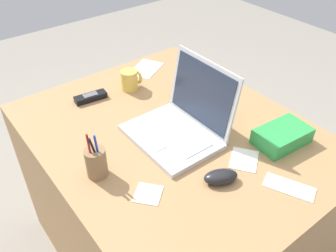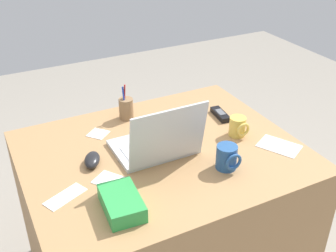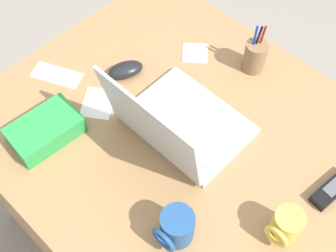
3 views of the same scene
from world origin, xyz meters
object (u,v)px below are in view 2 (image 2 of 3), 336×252
Objects in this scene: computer_mouse at (92,160)px; coffee_mug_white at (227,157)px; cordless_phone at (220,114)px; pen_holder at (126,108)px; coffee_mug_tall at (238,127)px; snack_bag at (122,203)px; laptop at (158,143)px.

computer_mouse is 0.52m from coffee_mug_white.
pen_holder reaches higher than cordless_phone.
coffee_mug_tall reaches higher than computer_mouse.
snack_bag is at bearing 66.59° from pen_holder.
snack_bag is (0.45, 0.04, -0.02)m from coffee_mug_white.
laptop is 0.34m from pen_holder.
coffee_mug_white reaches higher than snack_bag.
laptop is 2.37× the size of cordless_phone.
cordless_phone is 0.77m from snack_bag.
laptop reaches higher than coffee_mug_tall.
pen_holder reaches higher than coffee_mug_white.
computer_mouse is at bearing -7.12° from coffee_mug_tall.
coffee_mug_white is 0.71× the size of cordless_phone.
laptop is 0.35m from snack_bag.
cordless_phone is (-0.66, -0.10, -0.01)m from computer_mouse.
coffee_mug_white is (-0.45, 0.26, 0.03)m from computer_mouse.
cordless_phone is 0.82× the size of pen_holder.
laptop is at bearing -135.72° from snack_bag.
coffee_mug_white is (-0.19, 0.21, -0.00)m from laptop.
coffee_mug_tall is at bearing -160.53° from snack_bag.
snack_bag is at bearing 19.47° from coffee_mug_tall.
pen_holder is 0.64m from snack_bag.
coffee_mug_tall is (-0.18, -0.18, -0.01)m from coffee_mug_white.
computer_mouse is 1.11× the size of coffee_mug_white.
coffee_mug_white is at bearing -174.86° from snack_bag.
cordless_phone is (-0.21, -0.36, -0.04)m from coffee_mug_white.
computer_mouse is 0.67m from cordless_phone.
laptop is 0.37m from coffee_mug_tall.
laptop is 3.00× the size of computer_mouse.
coffee_mug_white is 0.42m from cordless_phone.
coffee_mug_white is 0.58m from pen_holder.
coffee_mug_white is 0.59× the size of pen_holder.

